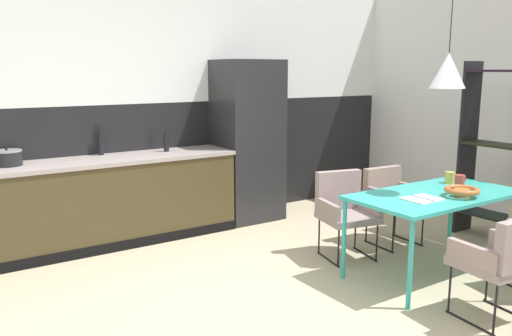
{
  "coord_description": "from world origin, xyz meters",
  "views": [
    {
      "loc": [
        -2.32,
        -2.68,
        1.75
      ],
      "look_at": [
        0.03,
        0.86,
        0.95
      ],
      "focal_mm": 36.51,
      "sensor_mm": 36.0,
      "label": 1
    }
  ],
  "objects_px": {
    "armchair_by_stool": "(504,255)",
    "fruit_bowl": "(462,191)",
    "armchair_facing_counter": "(344,205)",
    "mug_tall_blue": "(460,181)",
    "bottle_wine_green": "(166,142)",
    "open_shelf_unit": "(509,154)",
    "refrigerator_column": "(248,141)",
    "pendant_lamp_over_table_near": "(448,70)",
    "bottle_oil_tall": "(101,143)",
    "dining_table": "(436,199)",
    "open_book": "(422,199)",
    "armchair_corner_seat": "(391,194)",
    "cooking_pot": "(7,158)",
    "mug_white_ceramic": "(450,177)"
  },
  "relations": [
    {
      "from": "armchair_by_stool",
      "to": "mug_white_ceramic",
      "type": "distance_m",
      "value": 1.32
    },
    {
      "from": "open_book",
      "to": "bottle_wine_green",
      "type": "height_order",
      "value": "bottle_wine_green"
    },
    {
      "from": "armchair_by_stool",
      "to": "armchair_corner_seat",
      "type": "bearing_deg",
      "value": 73.29
    },
    {
      "from": "refrigerator_column",
      "to": "open_book",
      "type": "distance_m",
      "value": 2.46
    },
    {
      "from": "armchair_facing_counter",
      "to": "armchair_by_stool",
      "type": "relative_size",
      "value": 1.02
    },
    {
      "from": "dining_table",
      "to": "armchair_corner_seat",
      "type": "bearing_deg",
      "value": 67.25
    },
    {
      "from": "refrigerator_column",
      "to": "mug_white_ceramic",
      "type": "height_order",
      "value": "refrigerator_column"
    },
    {
      "from": "armchair_facing_counter",
      "to": "open_book",
      "type": "bearing_deg",
      "value": 105.68
    },
    {
      "from": "bottle_oil_tall",
      "to": "pendant_lamp_over_table_near",
      "type": "relative_size",
      "value": 0.27
    },
    {
      "from": "dining_table",
      "to": "pendant_lamp_over_table_near",
      "type": "bearing_deg",
      "value": -90.0
    },
    {
      "from": "armchair_by_stool",
      "to": "bottle_oil_tall",
      "type": "relative_size",
      "value": 2.58
    },
    {
      "from": "open_book",
      "to": "armchair_corner_seat",
      "type": "bearing_deg",
      "value": 55.0
    },
    {
      "from": "armchair_by_stool",
      "to": "fruit_bowl",
      "type": "bearing_deg",
      "value": 63.31
    },
    {
      "from": "fruit_bowl",
      "to": "bottle_wine_green",
      "type": "relative_size",
      "value": 1.14
    },
    {
      "from": "bottle_wine_green",
      "to": "armchair_facing_counter",
      "type": "bearing_deg",
      "value": -57.21
    },
    {
      "from": "fruit_bowl",
      "to": "cooking_pot",
      "type": "distance_m",
      "value": 4.02
    },
    {
      "from": "armchair_corner_seat",
      "to": "mug_tall_blue",
      "type": "relative_size",
      "value": 5.69
    },
    {
      "from": "open_book",
      "to": "mug_tall_blue",
      "type": "bearing_deg",
      "value": 11.15
    },
    {
      "from": "armchair_facing_counter",
      "to": "bottle_wine_green",
      "type": "bearing_deg",
      "value": -44.0
    },
    {
      "from": "mug_tall_blue",
      "to": "bottle_wine_green",
      "type": "relative_size",
      "value": 0.54
    },
    {
      "from": "armchair_facing_counter",
      "to": "open_shelf_unit",
      "type": "distance_m",
      "value": 1.8
    },
    {
      "from": "cooking_pot",
      "to": "pendant_lamp_over_table_near",
      "type": "height_order",
      "value": "pendant_lamp_over_table_near"
    },
    {
      "from": "bottle_wine_green",
      "to": "refrigerator_column",
      "type": "bearing_deg",
      "value": -4.09
    },
    {
      "from": "mug_white_ceramic",
      "to": "armchair_corner_seat",
      "type": "bearing_deg",
      "value": 99.4
    },
    {
      "from": "fruit_bowl",
      "to": "bottle_oil_tall",
      "type": "xyz_separation_m",
      "value": [
        -2.12,
        2.78,
        0.24
      ]
    },
    {
      "from": "refrigerator_column",
      "to": "mug_tall_blue",
      "type": "relative_size",
      "value": 13.84
    },
    {
      "from": "open_book",
      "to": "armchair_facing_counter",
      "type": "bearing_deg",
      "value": 92.47
    },
    {
      "from": "armchair_facing_counter",
      "to": "mug_tall_blue",
      "type": "distance_m",
      "value": 1.05
    },
    {
      "from": "mug_white_ceramic",
      "to": "bottle_wine_green",
      "type": "bearing_deg",
      "value": 129.1
    },
    {
      "from": "armchair_corner_seat",
      "to": "armchair_facing_counter",
      "type": "distance_m",
      "value": 0.66
    },
    {
      "from": "refrigerator_column",
      "to": "pendant_lamp_over_table_near",
      "type": "bearing_deg",
      "value": -80.76
    },
    {
      "from": "bottle_wine_green",
      "to": "open_book",
      "type": "bearing_deg",
      "value": -66.35
    },
    {
      "from": "open_book",
      "to": "cooking_pot",
      "type": "height_order",
      "value": "cooking_pot"
    },
    {
      "from": "fruit_bowl",
      "to": "refrigerator_column",
      "type": "bearing_deg",
      "value": 100.14
    },
    {
      "from": "refrigerator_column",
      "to": "armchair_by_stool",
      "type": "bearing_deg",
      "value": -89.16
    },
    {
      "from": "refrigerator_column",
      "to": "bottle_wine_green",
      "type": "bearing_deg",
      "value": 175.91
    },
    {
      "from": "bottle_oil_tall",
      "to": "armchair_by_stool",
      "type": "bearing_deg",
      "value": -63.56
    },
    {
      "from": "armchair_facing_counter",
      "to": "bottle_wine_green",
      "type": "relative_size",
      "value": 3.21
    },
    {
      "from": "dining_table",
      "to": "fruit_bowl",
      "type": "relative_size",
      "value": 5.3
    },
    {
      "from": "dining_table",
      "to": "bottle_oil_tall",
      "type": "height_order",
      "value": "bottle_oil_tall"
    },
    {
      "from": "refrigerator_column",
      "to": "bottle_oil_tall",
      "type": "bearing_deg",
      "value": 172.2
    },
    {
      "from": "bottle_wine_green",
      "to": "open_shelf_unit",
      "type": "xyz_separation_m",
      "value": [
        2.7,
        -2.27,
        -0.07
      ]
    },
    {
      "from": "refrigerator_column",
      "to": "open_book",
      "type": "xyz_separation_m",
      "value": [
        0.11,
        -2.45,
        -0.2
      ]
    },
    {
      "from": "bottle_wine_green",
      "to": "cooking_pot",
      "type": "bearing_deg",
      "value": 179.35
    },
    {
      "from": "bottle_wine_green",
      "to": "pendant_lamp_over_table_near",
      "type": "distance_m",
      "value": 2.93
    },
    {
      "from": "bottle_oil_tall",
      "to": "mug_white_ceramic",
      "type": "bearing_deg",
      "value": -43.99
    },
    {
      "from": "fruit_bowl",
      "to": "open_book",
      "type": "distance_m",
      "value": 0.37
    },
    {
      "from": "armchair_corner_seat",
      "to": "fruit_bowl",
      "type": "height_order",
      "value": "fruit_bowl"
    },
    {
      "from": "cooking_pot",
      "to": "bottle_oil_tall",
      "type": "relative_size",
      "value": 0.87
    },
    {
      "from": "fruit_bowl",
      "to": "bottle_wine_green",
      "type": "xyz_separation_m",
      "value": [
        -1.45,
        2.63,
        0.21
      ]
    }
  ]
}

